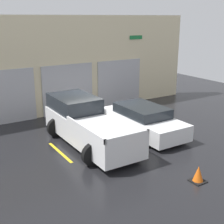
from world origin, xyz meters
TOP-DOWN VIEW (x-y plane):
  - ground_plane at (0.00, 0.00)m, footprint 28.00×28.00m
  - shophouse_building at (-0.01, 3.29)m, footprint 15.81×0.68m
  - pickup_truck at (-1.38, -1.46)m, footprint 2.46×5.43m
  - sedan_white at (1.38, -1.73)m, footprint 2.29×4.46m
  - parking_stripe_far_left at (-2.75, -1.75)m, footprint 0.12×2.20m
  - parking_stripe_left at (0.00, -1.75)m, footprint 0.12×2.20m
  - parking_stripe_centre at (2.75, -1.75)m, footprint 0.12×2.20m
  - traffic_cone at (0.15, -6.27)m, footprint 0.47×0.47m

SIDE VIEW (x-z plane):
  - ground_plane at x=0.00m, z-range 0.00..0.00m
  - parking_stripe_far_left at x=-2.75m, z-range 0.00..0.01m
  - parking_stripe_left at x=0.00m, z-range 0.00..0.01m
  - parking_stripe_centre at x=2.75m, z-range 0.00..0.01m
  - traffic_cone at x=0.15m, z-range -0.02..0.53m
  - sedan_white at x=1.38m, z-range -0.03..1.25m
  - pickup_truck at x=-1.38m, z-range -0.05..1.76m
  - shophouse_building at x=-0.01m, z-range -0.05..5.21m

